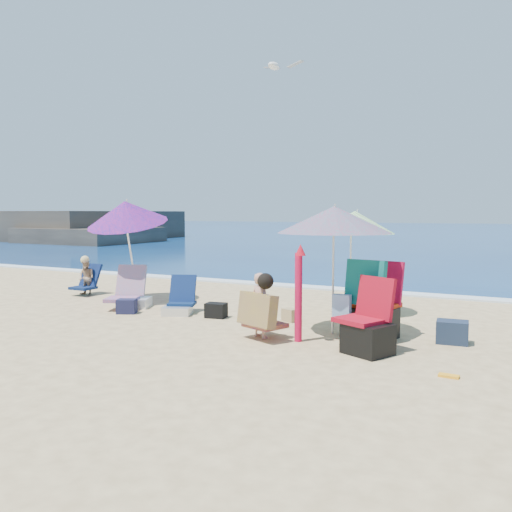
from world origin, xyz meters
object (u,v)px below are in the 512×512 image
at_px(umbrella_turquoise, 334,220).
at_px(umbrella_blue, 126,213).
at_px(chair_navy, 180,304).
at_px(chair_rainbow, 131,296).
at_px(furled_umbrella, 299,288).
at_px(umbrella_striped, 355,222).
at_px(person_center, 260,307).
at_px(person_left, 86,277).
at_px(camp_chair_right, 372,310).
at_px(seagull, 275,66).
at_px(camp_chair_left, 368,331).

relative_size(umbrella_turquoise, umbrella_blue, 0.99).
relative_size(chair_navy, chair_rainbow, 0.80).
distance_m(umbrella_turquoise, chair_navy, 3.35).
bearing_deg(umbrella_blue, furled_umbrella, -18.78).
distance_m(umbrella_striped, person_center, 2.79).
relative_size(umbrella_striped, person_left, 2.16).
bearing_deg(person_center, person_left, 160.83).
relative_size(umbrella_blue, furled_umbrella, 1.60).
xyz_separation_m(furled_umbrella, chair_rainbow, (-3.89, 1.01, -0.55)).
relative_size(umbrella_turquoise, furled_umbrella, 1.58).
xyz_separation_m(chair_rainbow, camp_chair_right, (4.74, -0.35, 0.21)).
height_order(umbrella_striped, furled_umbrella, umbrella_striped).
bearing_deg(seagull, person_center, -70.41).
height_order(umbrella_blue, person_left, umbrella_blue).
bearing_deg(chair_navy, camp_chair_left, -16.11).
height_order(camp_chair_right, seagull, seagull).
bearing_deg(furled_umbrella, person_center, -171.12).
height_order(furled_umbrella, camp_chair_left, furled_umbrella).
distance_m(camp_chair_left, camp_chair_right, 0.83).
xyz_separation_m(person_center, seagull, (-0.65, 1.83, 3.88)).
bearing_deg(furled_umbrella, seagull, 124.72).
bearing_deg(chair_navy, chair_rainbow, 176.42).
relative_size(umbrella_striped, chair_navy, 2.29).
bearing_deg(person_center, umbrella_blue, 157.62).
height_order(camp_chair_left, person_left, camp_chair_left).
bearing_deg(umbrella_striped, camp_chair_left, -69.18).
relative_size(chair_rainbow, seagull, 1.29).
relative_size(umbrella_turquoise, camp_chair_right, 1.88).
relative_size(chair_rainbow, person_left, 1.18).
relative_size(umbrella_striped, seagull, 2.37).
xyz_separation_m(umbrella_turquoise, umbrella_blue, (-4.67, 0.81, 0.10)).
bearing_deg(seagull, umbrella_turquoise, -35.67).
height_order(umbrella_turquoise, camp_chair_right, umbrella_turquoise).
relative_size(umbrella_striped, chair_rainbow, 1.84).
distance_m(furled_umbrella, chair_navy, 2.92).
height_order(umbrella_blue, chair_rainbow, umbrella_blue).
xyz_separation_m(umbrella_blue, person_center, (3.85, -1.58, -1.34)).
bearing_deg(person_left, person_center, -19.17).
xyz_separation_m(umbrella_blue, furled_umbrella, (4.40, -1.50, -1.05)).
bearing_deg(umbrella_turquoise, umbrella_striped, 96.69).
bearing_deg(furled_umbrella, umbrella_blue, 161.22).
height_order(umbrella_turquoise, umbrella_striped, umbrella_turquoise).
height_order(furled_umbrella, camp_chair_right, furled_umbrella).
xyz_separation_m(umbrella_striped, furled_umbrella, (-0.07, -2.36, -0.88)).
distance_m(furled_umbrella, person_center, 0.64).
bearing_deg(chair_rainbow, chair_navy, -3.58).
relative_size(chair_navy, seagull, 1.04).
bearing_deg(person_center, furled_umbrella, 8.88).
height_order(furled_umbrella, chair_rainbow, furled_umbrella).
distance_m(chair_navy, camp_chair_left, 3.88).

